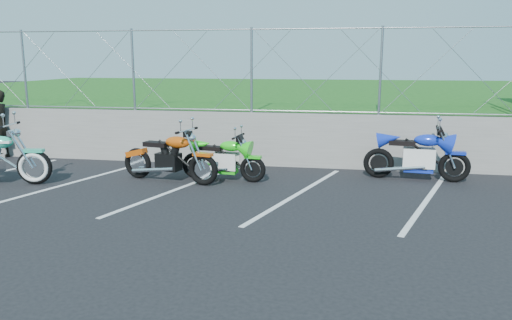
# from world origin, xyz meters

# --- Properties ---
(ground) EXTENTS (90.00, 90.00, 0.00)m
(ground) POSITION_xyz_m (0.00, 0.00, 0.00)
(ground) COLOR black
(ground) RESTS_ON ground
(retaining_wall) EXTENTS (30.00, 0.22, 1.30)m
(retaining_wall) POSITION_xyz_m (0.00, 3.50, 0.65)
(retaining_wall) COLOR slate
(retaining_wall) RESTS_ON ground
(grass_field) EXTENTS (30.00, 20.00, 1.30)m
(grass_field) POSITION_xyz_m (0.00, 13.50, 0.65)
(grass_field) COLOR #184D14
(grass_field) RESTS_ON ground
(chain_link_fence) EXTENTS (28.00, 0.03, 2.00)m
(chain_link_fence) POSITION_xyz_m (0.00, 3.50, 2.30)
(chain_link_fence) COLOR gray
(chain_link_fence) RESTS_ON retaining_wall
(parking_lines) EXTENTS (18.29, 4.31, 0.01)m
(parking_lines) POSITION_xyz_m (1.20, 1.00, 0.00)
(parking_lines) COLOR silver
(parking_lines) RESTS_ON ground
(naked_orange) EXTENTS (2.26, 0.79, 1.14)m
(naked_orange) POSITION_xyz_m (-0.36, 1.48, 0.49)
(naked_orange) COLOR black
(naked_orange) RESTS_ON ground
(sportbike_green) EXTENTS (1.90, 0.68, 0.99)m
(sportbike_green) POSITION_xyz_m (0.72, 1.81, 0.43)
(sportbike_green) COLOR black
(sportbike_green) RESTS_ON ground
(sportbike_blue) EXTENTS (2.22, 0.79, 1.15)m
(sportbike_blue) POSITION_xyz_m (4.80, 2.56, 0.50)
(sportbike_blue) COLOR black
(sportbike_blue) RESTS_ON ground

